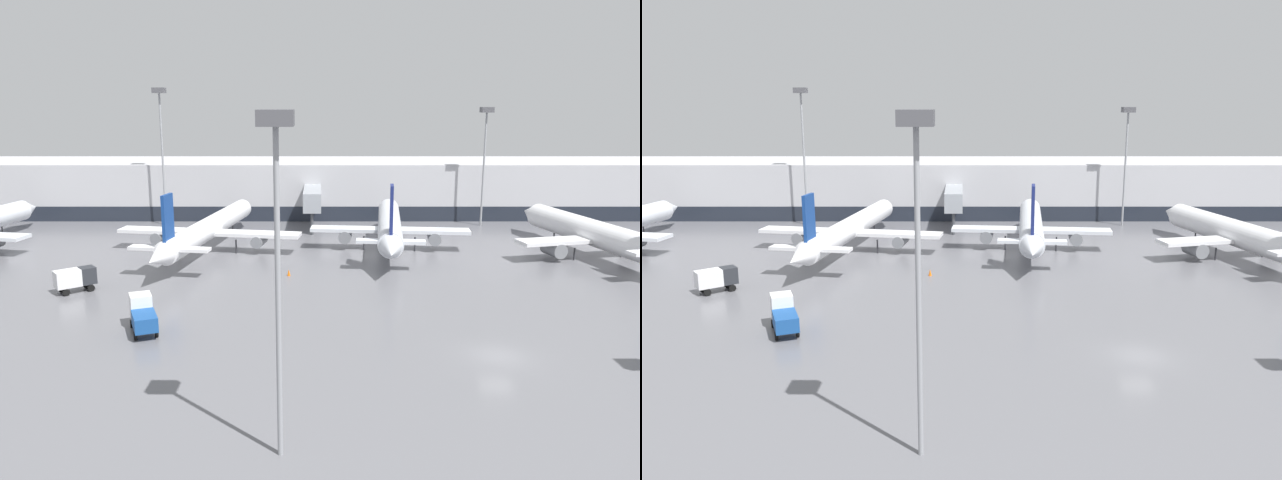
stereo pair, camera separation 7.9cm
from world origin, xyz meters
The scene contains 11 objects.
ground_plane centered at (0.00, 0.00, 0.00)m, with size 320.00×320.00×0.00m, color slate.
terminal_building centered at (-0.05, 61.94, 4.49)m, with size 160.00×26.83×9.00m.
parked_jet_1 centered at (-4.54, 34.56, 3.13)m, with size 20.64×32.29×9.87m.
parked_jet_3 centered at (-27.84, 33.88, 2.93)m, with size 23.96×35.92×9.21m.
parked_jet_4 centered at (20.43, 30.37, 2.92)m, with size 20.60×33.30×9.75m.
service_truck_0 centered at (-28.40, 5.25, 1.52)m, with size 3.49×5.20×2.89m.
service_truck_1 centered at (-38.29, 16.22, 1.49)m, with size 4.06×3.66×2.41m.
traffic_cone_2 centered at (-17.00, 22.24, 0.37)m, with size 0.36×0.36×0.73m.
apron_light_mast_0 centered at (11.44, 50.76, 14.24)m, with size 1.80×1.80×18.01m.
apron_light_mast_2 centered at (-37.54, 51.08, 16.16)m, with size 1.80×1.80×20.83m.
apron_light_mast_6 centered at (-15.71, -13.47, 14.62)m, with size 1.80×1.80×18.56m.
Camera 1 is at (-13.54, -44.28, 18.99)m, focal length 35.00 mm.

